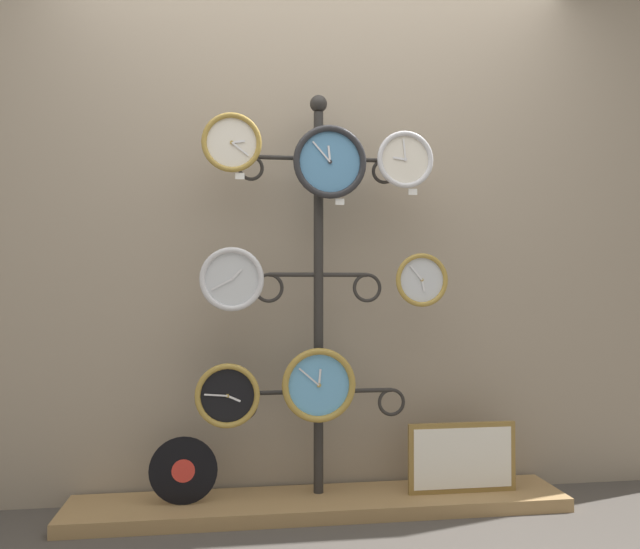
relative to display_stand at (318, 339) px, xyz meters
name	(u,v)px	position (x,y,z in m)	size (l,w,h in m)	color
ground_plane	(333,543)	(0.00, -0.41, -0.75)	(12.00, 12.00, 0.00)	#47423D
shop_wall	(314,202)	(0.00, 0.16, 0.65)	(4.40, 0.04, 2.80)	gray
low_shelf	(320,504)	(0.00, -0.06, -0.72)	(2.20, 0.36, 0.06)	#9E7A4C
display_stand	(318,339)	(0.00, 0.00, 0.00)	(0.81, 0.33, 1.87)	#282623
clock_top_left	(232,143)	(-0.39, -0.08, 0.86)	(0.26, 0.04, 0.26)	silver
clock_top_center	(330,162)	(0.04, -0.09, 0.79)	(0.33, 0.04, 0.33)	#4C84B2
clock_top_right	(405,160)	(0.38, -0.10, 0.81)	(0.26, 0.04, 0.26)	silver
clock_middle_left	(232,279)	(-0.39, -0.08, 0.27)	(0.28, 0.04, 0.28)	silver
clock_middle_right	(422,280)	(0.46, -0.09, 0.27)	(0.24, 0.04, 0.24)	silver
clock_bottom_left	(227,396)	(-0.41, -0.10, -0.23)	(0.28, 0.04, 0.28)	black
clock_bottom_center	(319,385)	(-0.01, -0.09, -0.20)	(0.33, 0.04, 0.33)	#60A8DB
vinyl_record	(183,471)	(-0.59, -0.08, -0.55)	(0.29, 0.01, 0.29)	black
picture_frame	(462,458)	(0.64, -0.09, -0.54)	(0.50, 0.02, 0.31)	olive
price_tag_upper	(240,176)	(-0.36, -0.08, 0.72)	(0.04, 0.00, 0.03)	white
price_tag_mid	(340,202)	(0.08, -0.09, 0.61)	(0.04, 0.00, 0.03)	white
price_tag_lower	(413,192)	(0.41, -0.10, 0.66)	(0.04, 0.00, 0.03)	white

